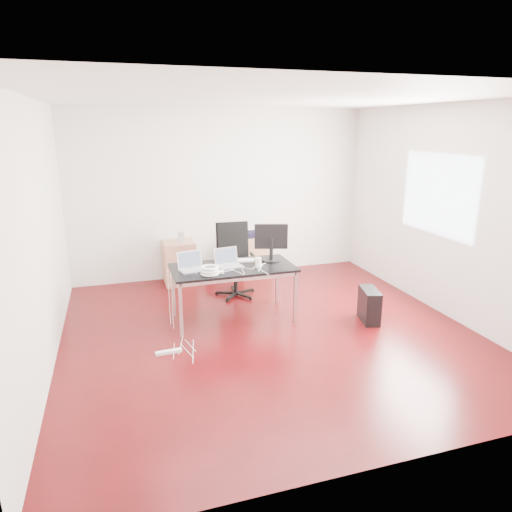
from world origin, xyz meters
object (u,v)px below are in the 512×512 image
object	(u,v)px
desk	(233,270)
pc_tower	(369,305)
filing_cabinet_right	(254,256)
office_chair	(234,256)
filing_cabinet_left	(179,262)

from	to	relation	value
desk	pc_tower	size ratio (longest dim) A/B	3.56
filing_cabinet_right	pc_tower	size ratio (longest dim) A/B	1.56
desk	pc_tower	xyz separation A→B (m)	(1.70, -0.62, -0.46)
office_chair	filing_cabinet_left	size ratio (longest dim) A/B	1.54
office_chair	desk	bearing A→B (deg)	-101.77
filing_cabinet_right	filing_cabinet_left	bearing A→B (deg)	180.00
office_chair	pc_tower	xyz separation A→B (m)	(1.44, -1.52, -0.39)
desk	office_chair	world-z (taller)	office_chair
filing_cabinet_right	office_chair	bearing A→B (deg)	-125.62
desk	filing_cabinet_right	bearing A→B (deg)	64.26
filing_cabinet_left	filing_cabinet_right	xyz separation A→B (m)	(1.29, 0.00, 0.00)
desk	office_chair	bearing A→B (deg)	74.14
filing_cabinet_right	pc_tower	distance (m)	2.46
desk	office_chair	size ratio (longest dim) A/B	1.48
filing_cabinet_right	pc_tower	world-z (taller)	filing_cabinet_right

